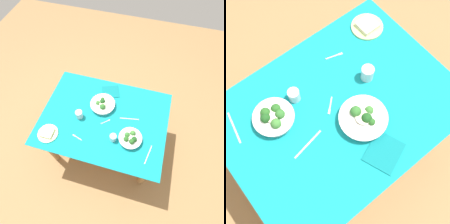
% 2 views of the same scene
% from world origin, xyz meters
% --- Properties ---
extents(ground_plane, '(6.00, 6.00, 0.00)m').
position_xyz_m(ground_plane, '(0.00, 0.00, 0.00)').
color(ground_plane, '#9E7547').
extents(dining_table, '(1.34, 1.00, 0.70)m').
position_xyz_m(dining_table, '(0.00, 0.00, 0.60)').
color(dining_table, teal).
rests_on(dining_table, ground_plane).
extents(broccoli_bowl_far, '(0.23, 0.23, 0.09)m').
position_xyz_m(broccoli_bowl_far, '(-0.32, 0.17, 0.74)').
color(broccoli_bowl_far, white).
rests_on(broccoli_bowl_far, dining_table).
extents(broccoli_bowl_near, '(0.27, 0.27, 0.09)m').
position_xyz_m(broccoli_bowl_near, '(0.06, -0.14, 0.73)').
color(broccoli_bowl_near, white).
rests_on(broccoli_bowl_near, dining_table).
extents(bread_side_plate, '(0.21, 0.21, 0.04)m').
position_xyz_m(bread_side_plate, '(0.49, 0.33, 0.72)').
color(bread_side_plate, '#B7D684').
rests_on(bread_side_plate, dining_table).
extents(water_glass_center, '(0.07, 0.07, 0.09)m').
position_xyz_m(water_glass_center, '(0.25, 0.05, 0.75)').
color(water_glass_center, silver).
rests_on(water_glass_center, dining_table).
extents(water_glass_side, '(0.07, 0.07, 0.08)m').
position_xyz_m(water_glass_side, '(-0.16, 0.21, 0.74)').
color(water_glass_side, silver).
rests_on(water_glass_side, dining_table).
extents(fork_by_far_bowl, '(0.11, 0.04, 0.00)m').
position_xyz_m(fork_by_far_bowl, '(0.20, 0.29, 0.70)').
color(fork_by_far_bowl, '#B7B7BC').
rests_on(fork_by_far_bowl, dining_table).
extents(fork_by_near_bowl, '(0.09, 0.08, 0.00)m').
position_xyz_m(fork_by_near_bowl, '(-0.03, 0.04, 0.70)').
color(fork_by_near_bowl, '#B7B7BC').
rests_on(fork_by_near_bowl, dining_table).
extents(table_knife_left, '(0.05, 0.20, 0.00)m').
position_xyz_m(table_knife_left, '(-0.52, 0.27, 0.70)').
color(table_knife_left, '#B7B7BC').
rests_on(table_knife_left, dining_table).
extents(table_knife_right, '(0.20, 0.05, 0.00)m').
position_xyz_m(table_knife_right, '(-0.26, -0.06, 0.70)').
color(table_knife_right, '#B7B7BC').
rests_on(table_knife_right, dining_table).
extents(napkin_folded_upper, '(0.24, 0.23, 0.01)m').
position_xyz_m(napkin_folded_upper, '(0.03, -0.35, 0.71)').
color(napkin_folded_upper, '#0F777D').
rests_on(napkin_folded_upper, dining_table).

